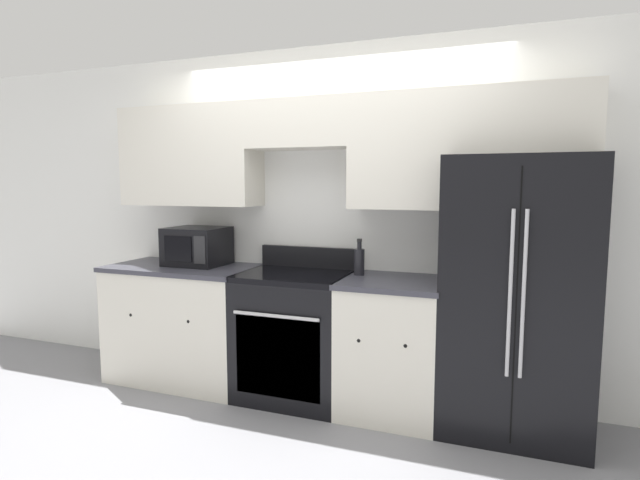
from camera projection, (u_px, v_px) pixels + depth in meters
name	position (u px, v px, depth m)	size (l,w,h in m)	color
ground_plane	(304.00, 418.00, 3.36)	(12.00, 12.00, 0.00)	gray
wall_back	(334.00, 194.00, 3.74)	(8.00, 0.39, 2.60)	white
lower_cabinets_left	(184.00, 323.00, 4.00)	(1.17, 0.64, 0.93)	silver
lower_cabinets_right	(392.00, 346.00, 3.42)	(0.69, 0.64, 0.93)	silver
oven_range	(295.00, 335.00, 3.67)	(0.78, 0.65, 1.09)	black
refrigerator	(515.00, 295.00, 3.15)	(0.88, 0.75, 1.74)	black
microwave	(197.00, 246.00, 3.98)	(0.44, 0.40, 0.30)	black
bottle	(359.00, 261.00, 3.53)	(0.07, 0.07, 0.26)	black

